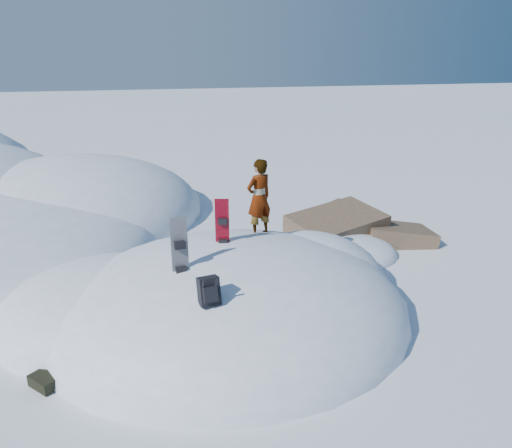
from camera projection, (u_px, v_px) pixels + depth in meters
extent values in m
plane|color=white|center=(231.00, 319.00, 9.64)|extent=(120.00, 120.00, 0.00)
ellipsoid|color=white|center=(231.00, 319.00, 9.64)|extent=(7.00, 6.00, 3.00)
ellipsoid|color=white|center=(113.00, 318.00, 9.68)|extent=(4.40, 4.00, 2.20)
ellipsoid|color=white|center=(305.00, 290.00, 10.79)|extent=(3.60, 3.20, 2.50)
ellipsoid|color=white|center=(74.00, 215.00, 15.69)|extent=(8.00, 8.00, 3.60)
cube|color=brown|center=(335.00, 237.00, 13.55)|extent=(2.82, 2.41, 1.62)
cube|color=brown|center=(395.00, 244.00, 13.62)|extent=(2.16, 1.80, 1.33)
cube|color=brown|center=(338.00, 225.00, 14.82)|extent=(2.08, 2.01, 1.10)
ellipsoid|color=white|center=(336.00, 256.00, 12.58)|extent=(3.20, 2.40, 1.00)
cube|color=red|center=(222.00, 234.00, 9.39)|extent=(0.27, 0.12, 1.41)
cube|color=black|center=(223.00, 221.00, 9.25)|extent=(0.19, 0.13, 0.12)
cube|color=black|center=(223.00, 242.00, 9.39)|extent=(0.19, 0.13, 0.12)
cube|color=black|center=(180.00, 261.00, 8.38)|extent=(0.29, 0.09, 1.53)
cube|color=black|center=(180.00, 245.00, 8.22)|extent=(0.19, 0.12, 0.12)
cube|color=black|center=(181.00, 270.00, 8.37)|extent=(0.19, 0.12, 0.12)
cube|color=black|center=(209.00, 291.00, 7.61)|extent=(0.36, 0.35, 0.48)
cube|color=black|center=(210.00, 294.00, 7.48)|extent=(0.24, 0.18, 0.26)
cylinder|color=black|center=(203.00, 288.00, 7.44)|extent=(0.04, 0.18, 0.33)
cylinder|color=black|center=(216.00, 287.00, 7.49)|extent=(0.04, 0.18, 0.33)
cube|color=black|center=(55.00, 375.00, 7.81)|extent=(0.81, 0.79, 0.19)
cube|color=black|center=(77.00, 360.00, 8.04)|extent=(0.39, 0.30, 0.12)
imported|color=slate|center=(259.00, 198.00, 10.04)|extent=(0.69, 0.58, 1.60)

